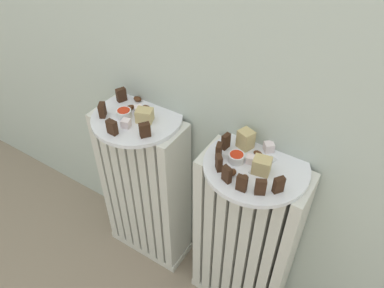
% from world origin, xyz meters
% --- Properties ---
extents(radiator_left, '(0.30, 0.13, 0.61)m').
position_xyz_m(radiator_left, '(-0.19, 0.28, 0.30)').
color(radiator_left, silver).
rests_on(radiator_left, ground_plane).
extents(radiator_right, '(0.30, 0.13, 0.61)m').
position_xyz_m(radiator_right, '(0.19, 0.28, 0.30)').
color(radiator_right, silver).
rests_on(radiator_right, ground_plane).
extents(plate_left, '(0.27, 0.27, 0.01)m').
position_xyz_m(plate_left, '(-0.19, 0.28, 0.62)').
color(plate_left, white).
rests_on(plate_left, radiator_left).
extents(plate_right, '(0.27, 0.27, 0.01)m').
position_xyz_m(plate_right, '(0.19, 0.28, 0.62)').
color(plate_right, white).
rests_on(plate_right, radiator_right).
extents(dark_cake_slice_left_0, '(0.03, 0.03, 0.04)m').
position_xyz_m(dark_cake_slice_left_0, '(-0.28, 0.32, 0.64)').
color(dark_cake_slice_left_0, '#382114').
rests_on(dark_cake_slice_left_0, plate_left).
extents(dark_cake_slice_left_1, '(0.03, 0.03, 0.04)m').
position_xyz_m(dark_cake_slice_left_1, '(-0.27, 0.23, 0.64)').
color(dark_cake_slice_left_1, '#382114').
rests_on(dark_cake_slice_left_1, plate_left).
extents(dark_cake_slice_left_2, '(0.03, 0.02, 0.04)m').
position_xyz_m(dark_cake_slice_left_2, '(-0.19, 0.18, 0.64)').
color(dark_cake_slice_left_2, '#382114').
rests_on(dark_cake_slice_left_2, plate_left).
extents(dark_cake_slice_left_3, '(0.03, 0.03, 0.04)m').
position_xyz_m(dark_cake_slice_left_3, '(-0.11, 0.22, 0.64)').
color(dark_cake_slice_left_3, '#382114').
rests_on(dark_cake_slice_left_3, plate_left).
extents(marble_cake_slice_left_0, '(0.06, 0.05, 0.04)m').
position_xyz_m(marble_cake_slice_left_0, '(-0.16, 0.28, 0.64)').
color(marble_cake_slice_left_0, tan).
rests_on(marble_cake_slice_left_0, plate_left).
extents(turkish_delight_left_0, '(0.03, 0.03, 0.02)m').
position_xyz_m(turkish_delight_left_0, '(-0.19, 0.30, 0.63)').
color(turkish_delight_left_0, white).
rests_on(turkish_delight_left_0, plate_left).
extents(turkish_delight_left_1, '(0.03, 0.03, 0.02)m').
position_xyz_m(turkish_delight_left_1, '(-0.18, 0.23, 0.63)').
color(turkish_delight_left_1, white).
rests_on(turkish_delight_left_1, plate_left).
extents(medjool_date_left_0, '(0.03, 0.02, 0.01)m').
position_xyz_m(medjool_date_left_0, '(-0.19, 0.32, 0.63)').
color(medjool_date_left_0, '#4C2814').
rests_on(medjool_date_left_0, plate_left).
extents(medjool_date_left_1, '(0.03, 0.02, 0.01)m').
position_xyz_m(medjool_date_left_1, '(-0.24, 0.34, 0.63)').
color(medjool_date_left_1, '#4C2814').
rests_on(medjool_date_left_1, plate_left).
extents(medjool_date_left_2, '(0.03, 0.03, 0.02)m').
position_xyz_m(medjool_date_left_2, '(-0.23, 0.29, 0.63)').
color(medjool_date_left_2, '#4C2814').
rests_on(medjool_date_left_2, plate_left).
extents(jam_bowl_left, '(0.04, 0.04, 0.03)m').
position_xyz_m(jam_bowl_left, '(-0.22, 0.26, 0.64)').
color(jam_bowl_left, white).
rests_on(jam_bowl_left, plate_left).
extents(dark_cake_slice_right_0, '(0.02, 0.03, 0.04)m').
position_xyz_m(dark_cake_slice_right_0, '(0.09, 0.29, 0.64)').
color(dark_cake_slice_right_0, '#382114').
rests_on(dark_cake_slice_right_0, plate_right).
extents(dark_cake_slice_right_1, '(0.02, 0.03, 0.04)m').
position_xyz_m(dark_cake_slice_right_1, '(0.10, 0.25, 0.64)').
color(dark_cake_slice_right_1, '#382114').
rests_on(dark_cake_slice_right_1, plate_right).
extents(dark_cake_slice_right_2, '(0.03, 0.03, 0.04)m').
position_xyz_m(dark_cake_slice_right_2, '(0.12, 0.21, 0.64)').
color(dark_cake_slice_right_2, '#382114').
rests_on(dark_cake_slice_right_2, plate_right).
extents(dark_cake_slice_right_3, '(0.03, 0.02, 0.04)m').
position_xyz_m(dark_cake_slice_right_3, '(0.15, 0.19, 0.64)').
color(dark_cake_slice_right_3, '#382114').
rests_on(dark_cake_slice_right_3, plate_right).
extents(dark_cake_slice_right_4, '(0.03, 0.01, 0.04)m').
position_xyz_m(dark_cake_slice_right_4, '(0.20, 0.18, 0.64)').
color(dark_cake_slice_right_4, '#382114').
rests_on(dark_cake_slice_right_4, plate_right).
extents(dark_cake_slice_right_5, '(0.03, 0.02, 0.04)m').
position_xyz_m(dark_cake_slice_right_5, '(0.24, 0.20, 0.64)').
color(dark_cake_slice_right_5, '#382114').
rests_on(dark_cake_slice_right_5, plate_right).
extents(dark_cake_slice_right_6, '(0.02, 0.03, 0.04)m').
position_xyz_m(dark_cake_slice_right_6, '(0.27, 0.22, 0.64)').
color(dark_cake_slice_right_6, '#382114').
rests_on(dark_cake_slice_right_6, plate_right).
extents(marble_cake_slice_right_0, '(0.05, 0.04, 0.04)m').
position_xyz_m(marble_cake_slice_right_0, '(0.21, 0.26, 0.64)').
color(marble_cake_slice_right_0, tan).
rests_on(marble_cake_slice_right_0, plate_right).
extents(marble_cake_slice_right_1, '(0.05, 0.04, 0.05)m').
position_xyz_m(marble_cake_slice_right_1, '(0.14, 0.32, 0.65)').
color(marble_cake_slice_right_1, tan).
rests_on(marble_cake_slice_right_1, plate_right).
extents(turkish_delight_right_0, '(0.02, 0.02, 0.02)m').
position_xyz_m(turkish_delight_right_0, '(0.17, 0.28, 0.63)').
color(turkish_delight_right_0, white).
rests_on(turkish_delight_right_0, plate_right).
extents(turkish_delight_right_1, '(0.03, 0.03, 0.02)m').
position_xyz_m(turkish_delight_right_1, '(0.19, 0.34, 0.63)').
color(turkish_delight_right_1, white).
rests_on(turkish_delight_right_1, plate_right).
extents(medjool_date_right_0, '(0.02, 0.02, 0.01)m').
position_xyz_m(medjool_date_right_0, '(0.16, 0.22, 0.63)').
color(medjool_date_right_0, '#4C2814').
rests_on(medjool_date_right_0, plate_right).
extents(medjool_date_right_1, '(0.02, 0.03, 0.02)m').
position_xyz_m(medjool_date_right_1, '(0.19, 0.21, 0.63)').
color(medjool_date_right_1, '#4C2814').
rests_on(medjool_date_right_1, plate_right).
extents(medjool_date_right_2, '(0.03, 0.02, 0.02)m').
position_xyz_m(medjool_date_right_2, '(0.18, 0.31, 0.63)').
color(medjool_date_right_2, '#4C2814').
rests_on(medjool_date_right_2, plate_right).
extents(jam_bowl_right, '(0.04, 0.04, 0.02)m').
position_xyz_m(jam_bowl_right, '(0.14, 0.26, 0.63)').
color(jam_bowl_right, white).
rests_on(jam_bowl_right, plate_right).
extents(fork, '(0.04, 0.09, 0.00)m').
position_xyz_m(fork, '(0.21, 0.29, 0.62)').
color(fork, silver).
rests_on(fork, plate_right).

